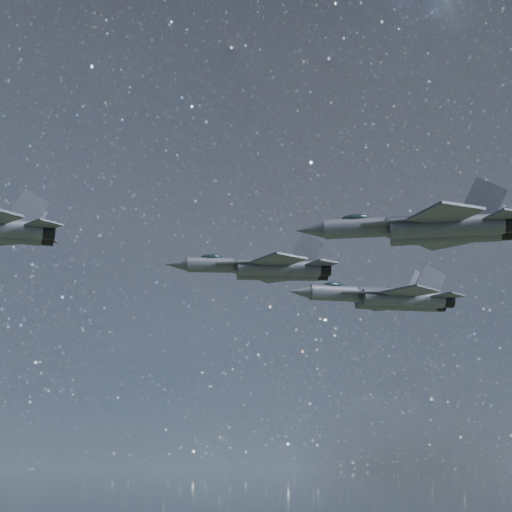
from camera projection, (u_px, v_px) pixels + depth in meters
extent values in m
cylinder|color=black|center=(47.00, 232.00, 61.53)|extent=(1.22, 1.34, 1.29)
cylinder|color=black|center=(46.00, 238.00, 63.17)|extent=(1.22, 1.34, 1.29)
cube|color=#393D48|center=(44.00, 225.00, 60.40)|extent=(2.93, 2.99, 0.13)
cube|color=#393D48|center=(41.00, 239.00, 64.18)|extent=(2.85, 2.93, 0.13)
cube|color=#393D48|center=(29.00, 208.00, 61.33)|extent=(3.11, 0.43, 3.18)
cube|color=#393D48|center=(28.00, 217.00, 63.38)|extent=(3.10, 0.53, 3.18)
cylinder|color=#393D48|center=(224.00, 265.00, 80.04)|extent=(7.56, 3.02, 1.56)
cone|color=#393D48|center=(176.00, 264.00, 79.77)|extent=(2.63, 1.85, 1.40)
ellipsoid|color=#19272D|center=(212.00, 258.00, 80.17)|extent=(2.54, 1.51, 0.77)
cube|color=#393D48|center=(274.00, 266.00, 80.32)|extent=(8.33, 3.12, 1.30)
cylinder|color=#393D48|center=(279.00, 268.00, 79.26)|extent=(8.54, 3.22, 1.56)
cylinder|color=#393D48|center=(277.00, 273.00, 81.19)|extent=(8.54, 3.22, 1.56)
cylinder|color=black|center=(324.00, 269.00, 79.52)|extent=(1.56, 1.67, 1.44)
cylinder|color=black|center=(321.00, 274.00, 81.45)|extent=(1.56, 1.67, 1.44)
cube|color=#393D48|center=(242.00, 263.00, 78.81)|extent=(5.22, 3.01, 0.12)
cube|color=#393D48|center=(241.00, 270.00, 81.41)|extent=(5.21, 1.16, 0.12)
cube|color=#393D48|center=(279.00, 260.00, 76.99)|extent=(5.06, 5.35, 0.20)
cube|color=#393D48|center=(273.00, 277.00, 83.54)|extent=(5.71, 5.73, 0.20)
cube|color=#393D48|center=(322.00, 264.00, 78.30)|extent=(2.97, 3.10, 0.15)
cube|color=#393D48|center=(316.00, 275.00, 82.73)|extent=(3.38, 3.39, 0.15)
cube|color=#393D48|center=(307.00, 250.00, 79.69)|extent=(3.38, 1.13, 3.56)
cube|color=#393D48|center=(304.00, 256.00, 82.09)|extent=(3.48, 0.62, 3.56)
cylinder|color=#393D48|center=(372.00, 227.00, 55.24)|extent=(6.68, 4.03, 1.41)
cone|color=#393D48|center=(310.00, 230.00, 55.92)|extent=(2.50, 2.04, 1.27)
ellipsoid|color=#19272D|center=(356.00, 219.00, 55.59)|extent=(2.35, 1.75, 0.70)
cube|color=#393D48|center=(440.00, 225.00, 54.50)|extent=(7.32, 4.28, 1.18)
cylinder|color=#393D48|center=(447.00, 226.00, 53.48)|extent=(7.50, 4.40, 1.41)
cylinder|color=#393D48|center=(445.00, 234.00, 55.20)|extent=(7.50, 4.40, 1.41)
cylinder|color=black|center=(510.00, 223.00, 52.84)|extent=(1.61, 1.67, 1.30)
cylinder|color=black|center=(506.00, 231.00, 54.56)|extent=(1.61, 1.67, 1.30)
cube|color=#393D48|center=(395.00, 223.00, 53.80)|extent=(4.41, 3.52, 0.11)
cube|color=#393D48|center=(395.00, 233.00, 56.13)|extent=(4.80, 2.04, 0.11)
cube|color=#393D48|center=(446.00, 214.00, 51.49)|extent=(3.93, 4.32, 0.18)
cube|color=#393D48|center=(440.00, 240.00, 57.35)|extent=(5.14, 5.02, 0.18)
cube|color=#393D48|center=(506.00, 216.00, 51.82)|extent=(2.30, 2.46, 0.14)
cube|color=#393D48|center=(498.00, 234.00, 55.78)|extent=(3.05, 3.01, 0.14)
cube|color=#393D48|center=(485.00, 199.00, 53.31)|extent=(2.82, 1.65, 3.22)
cube|color=#393D48|center=(481.00, 210.00, 55.46)|extent=(3.02, 1.19, 3.22)
cylinder|color=#393D48|center=(346.00, 294.00, 75.38)|extent=(7.22, 1.98, 1.50)
cone|color=#393D48|center=(300.00, 292.00, 74.52)|extent=(2.40, 1.50, 1.35)
ellipsoid|color=#19272D|center=(335.00, 286.00, 75.35)|extent=(2.36, 1.17, 0.74)
cube|color=#393D48|center=(396.00, 296.00, 76.30)|extent=(7.98, 1.98, 1.25)
cylinder|color=#393D48|center=(403.00, 299.00, 75.34)|extent=(8.18, 2.05, 1.50)
cylinder|color=#393D48|center=(396.00, 303.00, 77.17)|extent=(8.18, 2.05, 1.50)
cylinder|color=black|center=(446.00, 301.00, 76.17)|extent=(1.34, 1.47, 1.39)
cylinder|color=black|center=(438.00, 305.00, 78.00)|extent=(1.34, 1.47, 1.39)
cube|color=#393D48|center=(368.00, 293.00, 74.44)|extent=(5.12, 2.31, 0.12)
cube|color=#393D48|center=(359.00, 298.00, 76.90)|extent=(5.11, 1.67, 0.12)
cube|color=#393D48|center=(410.00, 292.00, 73.17)|extent=(5.18, 5.38, 0.19)
cube|color=#393D48|center=(386.00, 306.00, 79.37)|extent=(5.40, 5.51, 0.19)
cube|color=#393D48|center=(448.00, 296.00, 74.96)|extent=(3.05, 3.14, 0.14)
cube|color=#393D48|center=(429.00, 305.00, 79.16)|extent=(3.18, 3.24, 0.14)
cube|color=#393D48|center=(430.00, 281.00, 76.12)|extent=(3.34, 0.65, 3.43)
cube|color=#393D48|center=(421.00, 287.00, 78.40)|extent=(3.36, 0.49, 3.43)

